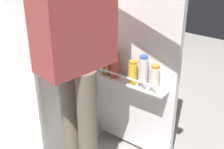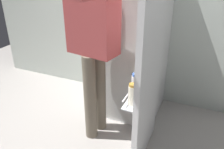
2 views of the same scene
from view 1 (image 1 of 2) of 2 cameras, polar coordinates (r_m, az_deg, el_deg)
The scene contains 2 objects.
refrigerator at distance 2.27m, azimuth -12.37°, elevation 6.32°, with size 0.68×1.28×1.73m.
person at distance 1.71m, azimuth -6.56°, elevation 7.26°, with size 0.57×0.82×1.76m.
Camera 1 is at (-1.36, -1.10, 1.62)m, focal length 49.90 mm.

